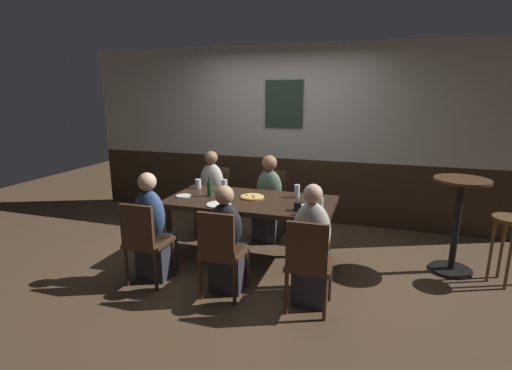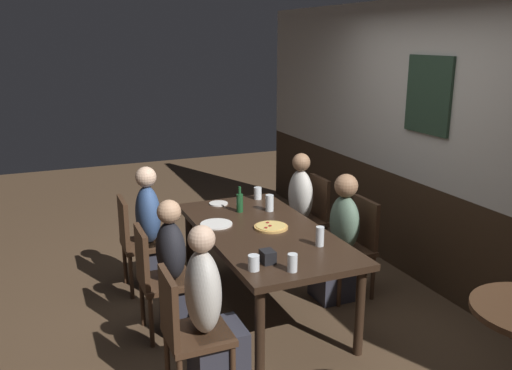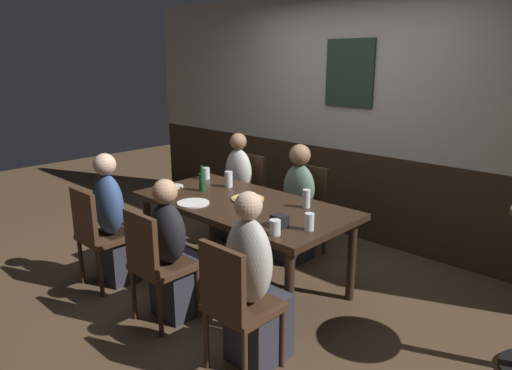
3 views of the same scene
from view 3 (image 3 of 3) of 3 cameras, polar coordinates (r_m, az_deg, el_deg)
name	(u,v)px [view 3 (image 3 of 3)]	position (r m, az deg, el deg)	size (l,w,h in m)	color
ground_plane	(243,282)	(4.16, -1.65, -11.87)	(12.00, 12.00, 0.00)	#4C3826
wall_back	(352,117)	(5.04, 11.79, 8.19)	(6.40, 0.13, 2.60)	#332316
dining_table	(242,210)	(3.90, -1.72, -3.14)	(1.89, 0.94, 0.74)	black
chair_mid_far	(306,206)	(4.59, 6.18, -2.58)	(0.40, 0.40, 0.88)	#422B1C
chair_mid_near	(155,261)	(3.44, -12.38, -9.17)	(0.40, 0.40, 0.88)	#422B1C
chair_right_near	(235,301)	(2.86, -2.57, -14.20)	(0.40, 0.40, 0.88)	#422B1C
chair_left_near	(98,232)	(4.11, -18.99, -5.53)	(0.40, 0.40, 0.88)	#422B1C
chair_left_far	(246,190)	(5.11, -1.23, -0.61)	(0.40, 0.40, 0.88)	#422B1C
person_mid_far	(295,211)	(4.47, 4.90, -3.26)	(0.34, 0.37, 1.13)	#2D2D38
person_mid_near	(174,260)	(3.54, -10.12, -9.07)	(0.34, 0.37, 1.08)	#2D2D38
person_right_near	(254,293)	(2.96, -0.25, -13.28)	(0.34, 0.37, 1.16)	#2D2D38
person_left_near	(115,228)	(4.19, -17.02, -5.15)	(0.34, 0.37, 1.15)	#2D2D38
person_left_far	(236,194)	(5.01, -2.54, -1.16)	(0.34, 0.37, 1.15)	#2D2D38
pizza	(248,199)	(3.93, -1.05, -1.70)	(0.28, 0.28, 0.03)	tan
beer_glass_half	(309,223)	(3.26, 6.62, -4.67)	(0.07, 0.07, 0.12)	silver
tumbler_short	(306,200)	(3.74, 6.26, -1.81)	(0.06, 0.06, 0.15)	silver
pint_glass_stout	(229,180)	(4.32, -3.40, 0.60)	(0.07, 0.07, 0.15)	silver
pint_glass_amber	(275,228)	(3.16, 2.37, -5.39)	(0.08, 0.08, 0.11)	silver
tumbler_water	(206,174)	(4.63, -6.20, 1.34)	(0.07, 0.07, 0.12)	silver
beer_bottle_green	(202,181)	(4.21, -6.70, 0.47)	(0.06, 0.06, 0.23)	#194723
plate_white_large	(193,203)	(3.86, -7.78, -2.23)	(0.27, 0.27, 0.01)	white
plate_white_small	(174,186)	(4.39, -10.13, -0.18)	(0.18, 0.18, 0.01)	white
condiment_caddy	(280,221)	(3.30, 2.93, -4.47)	(0.11, 0.09, 0.09)	black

